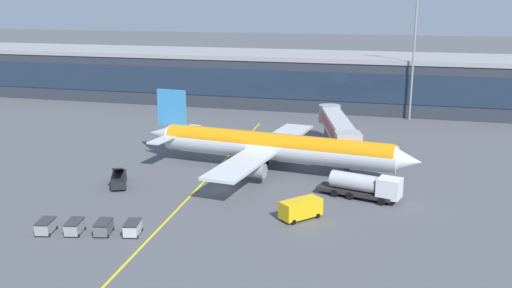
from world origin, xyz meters
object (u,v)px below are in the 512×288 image
(main_airliner, at_px, (273,146))
(baggage_cart_2, at_px, (104,227))
(baggage_cart_3, at_px, (133,228))
(baggage_cart_0, at_px, (46,226))
(belt_loader, at_px, (119,178))
(baggage_cart_1, at_px, (75,227))
(fuel_tanker, at_px, (364,186))
(crew_van, at_px, (300,208))

(main_airliner, relative_size, baggage_cart_2, 14.60)
(baggage_cart_3, bearing_deg, baggage_cart_0, -167.62)
(belt_loader, bearing_deg, main_airliner, 32.59)
(main_airliner, distance_m, baggage_cart_2, 30.35)
(main_airliner, relative_size, baggage_cart_3, 14.60)
(main_airliner, distance_m, baggage_cart_1, 32.35)
(fuel_tanker, bearing_deg, baggage_cart_2, -144.66)
(belt_loader, height_order, crew_van, belt_loader)
(crew_van, xyz_separation_m, baggage_cart_0, (-26.05, -11.27, -0.53))
(baggage_cart_2, bearing_deg, belt_loader, 112.77)
(belt_loader, height_order, baggage_cart_2, belt_loader)
(crew_van, distance_m, baggage_cart_2, 22.14)
(crew_van, bearing_deg, fuel_tanker, 53.13)
(baggage_cart_1, bearing_deg, baggage_cart_2, 12.38)
(main_airliner, distance_m, fuel_tanker, 16.74)
(fuel_tanker, xyz_separation_m, baggage_cart_1, (-29.57, -19.44, -0.96))
(belt_loader, xyz_separation_m, crew_van, (26.31, -5.61, 0.32))
(baggage_cart_1, distance_m, baggage_cart_3, 6.40)
(main_airliner, bearing_deg, baggage_cart_0, -122.74)
(crew_van, bearing_deg, baggage_cart_2, -153.45)
(crew_van, bearing_deg, belt_loader, 167.96)
(belt_loader, xyz_separation_m, baggage_cart_2, (6.51, -15.51, -0.21))
(belt_loader, relative_size, baggage_cart_3, 2.31)
(fuel_tanker, distance_m, baggage_cart_0, 38.40)
(baggage_cart_1, bearing_deg, belt_loader, 101.80)
(crew_van, distance_m, baggage_cart_1, 25.26)
(baggage_cart_0, distance_m, baggage_cart_1, 3.20)
(fuel_tanker, relative_size, belt_loader, 1.64)
(baggage_cart_1, distance_m, baggage_cart_2, 3.20)
(main_airliner, xyz_separation_m, baggage_cart_2, (-12.35, -27.57, -2.98))
(main_airliner, xyz_separation_m, crew_van, (7.45, -17.67, -2.45))
(belt_loader, xyz_separation_m, baggage_cart_3, (9.63, -14.82, -0.21))
(crew_van, distance_m, baggage_cart_3, 19.06)
(baggage_cart_0, bearing_deg, main_airliner, 57.26)
(baggage_cart_0, xyz_separation_m, baggage_cart_3, (9.38, 2.06, 0.00))
(baggage_cart_3, bearing_deg, baggage_cart_2, -167.62)
(fuel_tanker, bearing_deg, baggage_cart_0, -148.39)
(crew_van, height_order, baggage_cart_2, crew_van)
(main_airliner, bearing_deg, fuel_tanker, -32.04)
(fuel_tanker, xyz_separation_m, belt_loader, (-32.95, -3.24, -0.76))
(crew_van, height_order, baggage_cart_0, crew_van)
(belt_loader, relative_size, crew_van, 1.32)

